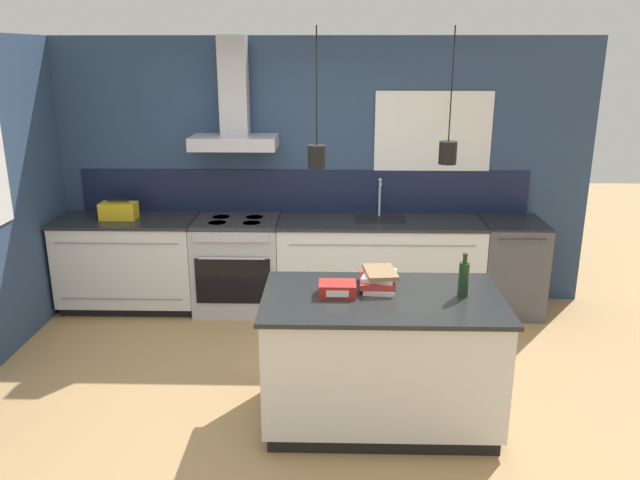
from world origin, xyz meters
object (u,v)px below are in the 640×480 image
oven_range (238,265)px  red_supply_box (337,289)px  bottle_on_island (464,279)px  yellow_toolbox (119,211)px  dishwasher (510,267)px  book_stack (379,279)px

oven_range → red_supply_box: 2.19m
bottle_on_island → red_supply_box: (-0.82, -0.00, -0.08)m
oven_range → yellow_toolbox: bearing=179.8°
bottle_on_island → yellow_toolbox: bearing=146.9°
dishwasher → bottle_on_island: (-0.85, -1.90, 0.58)m
oven_range → dishwasher: (2.64, 0.00, 0.00)m
oven_range → book_stack: bearing=-54.6°
bottle_on_island → book_stack: (-0.54, 0.14, -0.06)m
red_supply_box → bottle_on_island: bearing=0.2°
dishwasher → bottle_on_island: bottle_on_island is taller
book_stack → yellow_toolbox: bearing=143.5°
book_stack → red_supply_box: 0.32m
bottle_on_island → yellow_toolbox: size_ratio=0.87×
book_stack → yellow_toolbox: size_ratio=1.04×
yellow_toolbox → dishwasher: bearing=-0.0°
dishwasher → oven_range: bearing=-179.9°
bottle_on_island → book_stack: size_ratio=0.83×
oven_range → book_stack: 2.22m
dishwasher → book_stack: 2.30m
red_supply_box → book_stack: bearing=27.3°
dishwasher → yellow_toolbox: (-3.77, 0.00, 0.54)m
oven_range → dishwasher: bearing=0.1°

